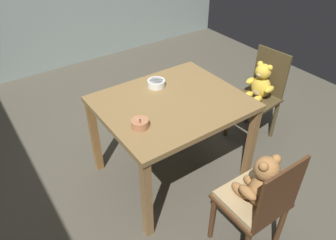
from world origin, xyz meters
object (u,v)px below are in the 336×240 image
object	(u,v)px
porridge_bowl_terracotta_near_left	(140,123)
teddy_chair_near_right	(260,89)
dining_table	(172,111)
porridge_bowl_white_far_center	(156,83)
teddy_chair_near_front	(259,193)

from	to	relation	value
porridge_bowl_terracotta_near_left	teddy_chair_near_right	bearing A→B (deg)	4.75
dining_table	porridge_bowl_white_far_center	size ratio (longest dim) A/B	7.57
teddy_chair_near_right	porridge_bowl_white_far_center	distance (m)	1.02
porridge_bowl_white_far_center	porridge_bowl_terracotta_near_left	bearing A→B (deg)	-134.74
teddy_chair_near_front	teddy_chair_near_right	distance (m)	1.29
teddy_chair_near_front	porridge_bowl_terracotta_near_left	bearing A→B (deg)	27.45
dining_table	teddy_chair_near_right	bearing A→B (deg)	-1.67
dining_table	teddy_chair_near_right	distance (m)	0.99
dining_table	teddy_chair_near_front	world-z (taller)	teddy_chair_near_front
teddy_chair_near_front	porridge_bowl_white_far_center	bearing A→B (deg)	0.05
teddy_chair_near_right	porridge_bowl_white_far_center	bearing A→B (deg)	-21.74
teddy_chair_near_front	porridge_bowl_terracotta_near_left	distance (m)	0.86
dining_table	porridge_bowl_terracotta_near_left	xyz separation A→B (m)	(-0.36, -0.14, 0.12)
dining_table	teddy_chair_near_front	xyz separation A→B (m)	(0.02, -0.88, -0.11)
dining_table	porridge_bowl_terracotta_near_left	size ratio (longest dim) A/B	9.11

